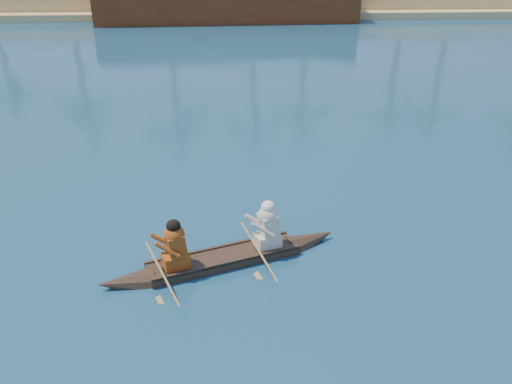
{
  "coord_description": "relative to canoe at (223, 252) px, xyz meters",
  "views": [
    {
      "loc": [
        8.22,
        -9.45,
        5.62
      ],
      "look_at": [
        8.63,
        0.25,
        0.7
      ],
      "focal_mm": 40.0,
      "sensor_mm": 36.0,
      "label": 1
    }
  ],
  "objects": [
    {
      "name": "canoe",
      "position": [
        0.0,
        0.0,
        0.0
      ],
      "size": [
        4.28,
        2.05,
        1.2
      ],
      "rotation": [
        0.0,
        0.0,
        0.35
      ],
      "color": "#362A1D",
      "rests_on": "ground"
    },
    {
      "name": "barge_mid",
      "position": [
        -0.01,
        24.07,
        0.57
      ],
      "size": [
        13.92,
        5.1,
        2.29
      ],
      "rotation": [
        0.0,
        0.0,
        0.04
      ],
      "color": "maroon",
      "rests_on": "ground"
    }
  ]
}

